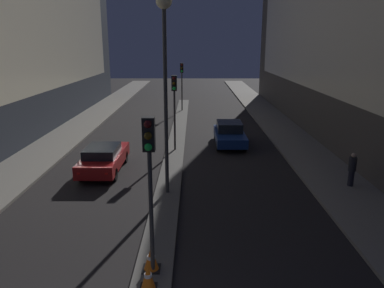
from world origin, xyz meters
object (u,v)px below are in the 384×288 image
traffic_cone_far (151,259)px  car_left_lane (104,158)px  traffic_light_far (182,76)px  street_lamp (165,48)px  traffic_cone_near (148,277)px  traffic_light_mid (174,96)px  pedestrian_on_right_sidewalk (352,169)px  traffic_light_near (149,162)px  car_right_lane (230,134)px

traffic_cone_far → car_left_lane: size_ratio=0.15×
traffic_light_far → street_lamp: bearing=-90.0°
traffic_cone_far → car_left_lane: 9.59m
street_lamp → traffic_cone_near: bearing=-90.4°
street_lamp → car_left_lane: bearing=138.4°
traffic_light_mid → traffic_cone_near: bearing=-90.2°
traffic_light_mid → traffic_light_far: bearing=90.0°
traffic_light_mid → pedestrian_on_right_sidewalk: size_ratio=2.88×
traffic_light_mid → traffic_cone_far: 12.97m
traffic_light_near → street_lamp: bearing=90.0°
car_right_lane → pedestrian_on_right_sidewalk: (4.87, -7.62, 0.21)m
street_lamp → pedestrian_on_right_sidewalk: street_lamp is taller
traffic_light_mid → traffic_cone_near: traffic_light_mid is taller
traffic_light_far → street_lamp: size_ratio=0.55×
pedestrian_on_right_sidewalk → traffic_cone_near: bearing=-138.2°
traffic_light_far → car_left_lane: size_ratio=0.96×
traffic_light_near → car_left_lane: 10.11m
street_lamp → traffic_cone_near: 8.87m
street_lamp → car_right_lane: (3.49, 8.41, -5.53)m
traffic_light_mid → street_lamp: 7.35m
traffic_light_near → traffic_cone_far: traffic_light_near is taller
traffic_light_far → traffic_cone_near: traffic_light_far is taller
traffic_cone_near → pedestrian_on_right_sidewalk: 11.28m
traffic_light_near → car_left_lane: traffic_light_near is taller
street_lamp → car_left_lane: size_ratio=1.75×
car_left_lane → traffic_light_mid: bearing=46.5°
traffic_light_far → traffic_cone_far: (-0.06, -26.60, -2.97)m
car_left_lane → pedestrian_on_right_sidewalk: size_ratio=3.00×
traffic_light_near → street_lamp: size_ratio=0.55×
traffic_light_mid → pedestrian_on_right_sidewalk: traffic_light_mid is taller
street_lamp → car_left_lane: street_lamp is taller
pedestrian_on_right_sidewalk → street_lamp: bearing=-174.6°
traffic_light_far → traffic_light_near: bearing=-90.0°
traffic_light_far → car_right_lane: size_ratio=1.01×
car_left_lane → car_right_lane: 8.78m
street_lamp → traffic_cone_far: 8.24m
traffic_light_near → traffic_cone_near: traffic_light_near is taller
traffic_light_mid → traffic_cone_far: (-0.06, -12.63, -2.97)m
traffic_light_mid → traffic_cone_near: 13.82m
traffic_cone_near → pedestrian_on_right_sidewalk: size_ratio=0.44×
traffic_light_far → car_right_lane: 13.11m
traffic_light_near → traffic_cone_near: size_ratio=6.53×
traffic_light_mid → traffic_light_far: same height
traffic_light_mid → pedestrian_on_right_sidewalk: 10.58m
car_left_lane → car_right_lane: size_ratio=1.05×
traffic_cone_far → traffic_light_near: bearing=-69.1°
street_lamp → traffic_light_near: bearing=-90.0°
traffic_light_near → car_left_lane: size_ratio=0.96×
traffic_light_near → street_lamp: (0.00, 6.00, 2.83)m
traffic_light_mid → street_lamp: street_lamp is taller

